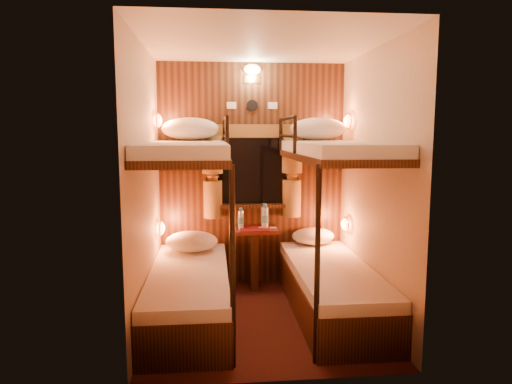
{
  "coord_description": "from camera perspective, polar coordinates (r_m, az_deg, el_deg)",
  "views": [
    {
      "loc": [
        -0.43,
        -3.9,
        1.67
      ],
      "look_at": [
        -0.04,
        0.15,
        1.13
      ],
      "focal_mm": 32.0,
      "sensor_mm": 36.0,
      "label": 1
    }
  ],
  "objects": [
    {
      "name": "floor",
      "position": [
        4.27,
        0.78,
        -15.51
      ],
      "size": [
        2.1,
        2.1,
        0.0
      ],
      "primitive_type": "plane",
      "color": "#37140F",
      "rests_on": "ground"
    },
    {
      "name": "pillow_upper_right",
      "position": [
        4.75,
        7.75,
        7.84
      ],
      "size": [
        0.58,
        0.41,
        0.23
      ],
      "primitive_type": "ellipsoid",
      "color": "silver",
      "rests_on": "bunk_right"
    },
    {
      "name": "wall_back",
      "position": [
        4.99,
        -0.51,
        2.12
      ],
      "size": [
        2.4,
        0.0,
        2.4
      ],
      "primitive_type": "plane",
      "rotation": [
        1.57,
        0.0,
        0.0
      ],
      "color": "#C6B293",
      "rests_on": "floor"
    },
    {
      "name": "wall_left",
      "position": [
        3.97,
        -13.68,
        0.52
      ],
      "size": [
        0.0,
        2.4,
        2.4
      ],
      "primitive_type": "plane",
      "rotation": [
        1.57,
        0.0,
        1.57
      ],
      "color": "#C6B293",
      "rests_on": "floor"
    },
    {
      "name": "pillow_lower_left",
      "position": [
        4.72,
        -8.03,
        -6.14
      ],
      "size": [
        0.53,
        0.38,
        0.21
      ],
      "primitive_type": "ellipsoid",
      "color": "silver",
      "rests_on": "bunk_left"
    },
    {
      "name": "curtains",
      "position": [
        4.91,
        -0.43,
        2.78
      ],
      "size": [
        1.1,
        0.22,
        1.0
      ],
      "color": "olive",
      "rests_on": "back_panel"
    },
    {
      "name": "table",
      "position": [
        4.93,
        -0.29,
        -7.21
      ],
      "size": [
        0.5,
        0.34,
        0.66
      ],
      "color": "#5C1B15",
      "rests_on": "floor"
    },
    {
      "name": "pillow_upper_left",
      "position": [
        4.7,
        -8.23,
        7.83
      ],
      "size": [
        0.58,
        0.41,
        0.23
      ],
      "primitive_type": "ellipsoid",
      "color": "silver",
      "rests_on": "bunk_left"
    },
    {
      "name": "wall_right",
      "position": [
        4.18,
        14.56,
        0.84
      ],
      "size": [
        0.0,
        2.4,
        2.4
      ],
      "primitive_type": "plane",
      "rotation": [
        1.57,
        0.0,
        -1.57
      ],
      "color": "#C6B293",
      "rests_on": "floor"
    },
    {
      "name": "reading_lamps",
      "position": [
        4.64,
        -0.13,
        2.21
      ],
      "size": [
        2.0,
        0.2,
        1.25
      ],
      "color": "orange",
      "rests_on": "wall_left"
    },
    {
      "name": "bottle_right",
      "position": [
        4.87,
        1.12,
        -3.21
      ],
      "size": [
        0.08,
        0.08,
        0.26
      ],
      "rotation": [
        0.0,
        0.0,
        0.19
      ],
      "color": "#99BFE5",
      "rests_on": "table"
    },
    {
      "name": "bunk_right",
      "position": [
        4.26,
        9.46,
        -7.69
      ],
      "size": [
        0.72,
        1.9,
        1.82
      ],
      "color": "black",
      "rests_on": "floor"
    },
    {
      "name": "sachet_b",
      "position": [
        4.9,
        0.78,
        -4.45
      ],
      "size": [
        0.08,
        0.06,
        0.01
      ],
      "primitive_type": "cube",
      "rotation": [
        0.0,
        0.0,
        0.04
      ],
      "color": "silver",
      "rests_on": "table"
    },
    {
      "name": "sachet_a",
      "position": [
        4.9,
        2.16,
        -4.46
      ],
      "size": [
        0.08,
        0.06,
        0.01
      ],
      "primitive_type": "cube",
      "rotation": [
        0.0,
        0.0,
        0.12
      ],
      "color": "silver",
      "rests_on": "table"
    },
    {
      "name": "back_panel",
      "position": [
        4.98,
        -0.49,
        2.11
      ],
      "size": [
        2.0,
        0.03,
        2.4
      ],
      "primitive_type": "cube",
      "color": "black",
      "rests_on": "floor"
    },
    {
      "name": "pillow_lower_right",
      "position": [
        5.01,
        7.15,
        -5.48
      ],
      "size": [
        0.46,
        0.33,
        0.18
      ],
      "primitive_type": "ellipsoid",
      "color": "silver",
      "rests_on": "bunk_right"
    },
    {
      "name": "back_fixtures",
      "position": [
        4.96,
        -0.47,
        14.2
      ],
      "size": [
        0.54,
        0.09,
        0.48
      ],
      "color": "black",
      "rests_on": "back_panel"
    },
    {
      "name": "bunk_left",
      "position": [
        4.13,
        -8.37,
        -8.16
      ],
      "size": [
        0.72,
        1.9,
        1.82
      ],
      "color": "black",
      "rests_on": "floor"
    },
    {
      "name": "wall_front",
      "position": [
        2.92,
        3.07,
        -1.72
      ],
      "size": [
        2.4,
        0.0,
        2.4
      ],
      "primitive_type": "plane",
      "rotation": [
        -1.57,
        0.0,
        0.0
      ],
      "color": "#C6B293",
      "rests_on": "floor"
    },
    {
      "name": "ceiling",
      "position": [
        4.0,
        0.85,
        18.06
      ],
      "size": [
        2.1,
        2.1,
        0.0
      ],
      "primitive_type": "plane",
      "rotation": [
        3.14,
        0.0,
        0.0
      ],
      "color": "silver",
      "rests_on": "wall_back"
    },
    {
      "name": "bottle_left",
      "position": [
        4.86,
        -1.91,
        -3.45
      ],
      "size": [
        0.06,
        0.06,
        0.22
      ],
      "rotation": [
        0.0,
        0.0,
        0.35
      ],
      "color": "#99BFE5",
      "rests_on": "table"
    },
    {
      "name": "window",
      "position": [
        4.95,
        -0.46,
        1.85
      ],
      "size": [
        1.0,
        0.12,
        0.79
      ],
      "color": "black",
      "rests_on": "back_panel"
    }
  ]
}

